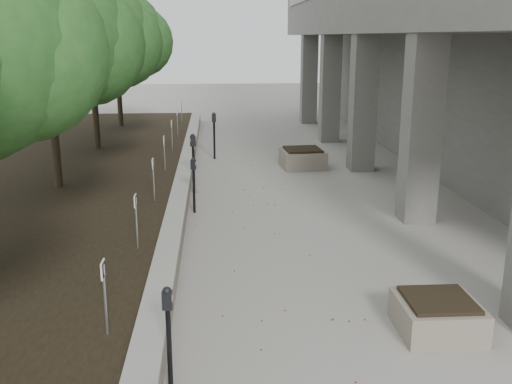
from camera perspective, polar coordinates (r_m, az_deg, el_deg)
name	(u,v)px	position (r m, az deg, el deg)	size (l,w,h in m)	color
ground	(303,378)	(7.28, 4.66, -17.69)	(90.00, 90.00, 0.00)	#9B968E
retaining_wall	(184,180)	(15.51, -7.05, 1.15)	(0.39, 26.00, 0.50)	gray
planting_bed	(42,185)	(16.14, -20.19, 0.69)	(7.00, 26.00, 0.40)	black
crabapple_tree_3	(49,72)	(14.58, -19.60, 10.96)	(4.60, 4.00, 5.44)	#255A22
crabapple_tree_4	(92,63)	(19.44, -15.75, 12.05)	(4.60, 4.00, 5.44)	#255A22
crabapple_tree_5	(117,57)	(24.36, -13.43, 12.67)	(4.60, 4.00, 5.44)	#255A22
parking_sign_2	(105,298)	(7.35, -14.54, -10.02)	(0.04, 0.22, 0.96)	black
parking_sign_3	(136,222)	(10.11, -11.61, -2.87)	(0.04, 0.22, 0.96)	black
parking_sign_4	(154,180)	(12.98, -9.97, 1.17)	(0.04, 0.22, 0.96)	black
parking_sign_5	(165,153)	(15.90, -8.93, 3.74)	(0.04, 0.22, 0.96)	black
parking_sign_6	(172,135)	(18.85, -8.21, 5.51)	(0.04, 0.22, 0.96)	black
parking_sign_7	(177,122)	(21.80, -7.69, 6.80)	(0.04, 0.22, 0.96)	black
parking_sign_8	(182,112)	(24.77, -7.28, 7.78)	(0.04, 0.22, 0.96)	black
parking_meter_2	(169,340)	(6.78, -8.50, -14.12)	(0.13, 0.09, 1.29)	black
parking_meter_3	(194,185)	(13.33, -6.10, 0.65)	(0.13, 0.09, 1.29)	black
parking_meter_4	(193,164)	(15.03, -6.13, 2.78)	(0.15, 0.11, 1.55)	black
parking_meter_5	(214,136)	(19.26, -4.11, 5.50)	(0.15, 0.11, 1.54)	black
planter_front	(437,315)	(8.49, 17.32, -11.39)	(1.07, 1.07, 0.50)	gray
planter_back	(303,158)	(18.07, 4.58, 3.35)	(1.28, 1.28, 0.60)	gray
berry_scatter	(261,238)	(11.76, 0.51, -4.47)	(3.30, 14.10, 0.02)	maroon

